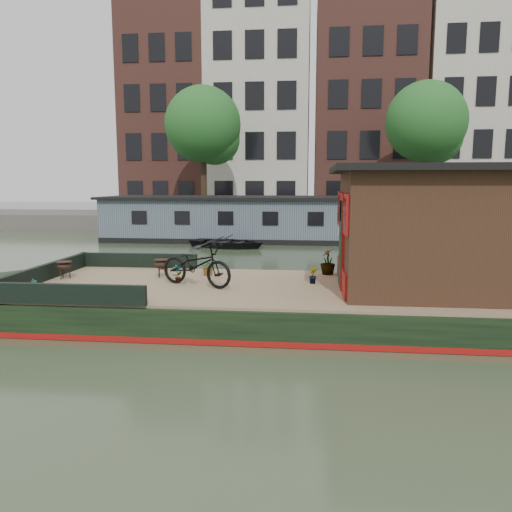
# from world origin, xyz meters

# --- Properties ---
(ground) EXTENTS (120.00, 120.00, 0.00)m
(ground) POSITION_xyz_m (0.00, 0.00, 0.00)
(ground) COLOR #2D3A25
(ground) RESTS_ON ground
(houseboat_hull) EXTENTS (14.01, 4.02, 0.60)m
(houseboat_hull) POSITION_xyz_m (-1.33, 0.00, 0.27)
(houseboat_hull) COLOR black
(houseboat_hull) RESTS_ON ground
(houseboat_deck) EXTENTS (11.80, 3.80, 0.05)m
(houseboat_deck) POSITION_xyz_m (0.00, 0.00, 0.62)
(houseboat_deck) COLOR #A08463
(houseboat_deck) RESTS_ON houseboat_hull
(bow_bulwark) EXTENTS (3.00, 4.00, 0.35)m
(bow_bulwark) POSITION_xyz_m (-5.07, 0.00, 0.82)
(bow_bulwark) COLOR black
(bow_bulwark) RESTS_ON houseboat_deck
(cabin) EXTENTS (4.00, 3.50, 2.42)m
(cabin) POSITION_xyz_m (2.19, 0.00, 1.88)
(cabin) COLOR black
(cabin) RESTS_ON houseboat_deck
(bicycle) EXTENTS (1.77, 1.20, 0.88)m
(bicycle) POSITION_xyz_m (-2.52, -0.17, 1.09)
(bicycle) COLOR black
(bicycle) RESTS_ON houseboat_deck
(potted_plant_a) EXTENTS (0.24, 0.24, 0.39)m
(potted_plant_a) POSITION_xyz_m (-3.00, 0.12, 0.84)
(potted_plant_a) COLOR #96502A
(potted_plant_a) RESTS_ON houseboat_deck
(potted_plant_b) EXTENTS (0.19, 0.22, 0.35)m
(potted_plant_b) POSITION_xyz_m (-0.15, 0.35, 0.82)
(potted_plant_b) COLOR brown
(potted_plant_b) RESTS_ON houseboat_deck
(potted_plant_c) EXTENTS (0.42, 0.38, 0.41)m
(potted_plant_c) POSITION_xyz_m (-2.55, 1.02, 0.86)
(potted_plant_c) COLOR maroon
(potted_plant_c) RESTS_ON houseboat_deck
(potted_plant_d) EXTENTS (0.35, 0.35, 0.61)m
(potted_plant_d) POSITION_xyz_m (0.20, 1.45, 0.95)
(potted_plant_d) COLOR brown
(potted_plant_d) RESTS_ON houseboat_deck
(potted_plant_e) EXTENTS (0.12, 0.16, 0.29)m
(potted_plant_e) POSITION_xyz_m (-5.44, -1.22, 0.79)
(potted_plant_e) COLOR brown
(potted_plant_e) RESTS_ON houseboat_deck
(brazier_front) EXTENTS (0.46, 0.46, 0.41)m
(brazier_front) POSITION_xyz_m (-3.51, 0.68, 0.85)
(brazier_front) COLOR black
(brazier_front) RESTS_ON houseboat_deck
(brazier_rear) EXTENTS (0.38, 0.38, 0.39)m
(brazier_rear) POSITION_xyz_m (-5.60, 0.26, 0.84)
(brazier_rear) COLOR black
(brazier_rear) RESTS_ON houseboat_deck
(bollard_port) EXTENTS (0.19, 0.19, 0.22)m
(bollard_port) POSITION_xyz_m (-3.78, 1.70, 0.76)
(bollard_port) COLOR black
(bollard_port) RESTS_ON houseboat_deck
(bollard_stbd) EXTENTS (0.18, 0.18, 0.20)m
(bollard_stbd) POSITION_xyz_m (-5.60, -1.56, 0.75)
(bollard_stbd) COLOR black
(bollard_stbd) RESTS_ON houseboat_deck
(dinghy) EXTENTS (3.87, 3.24, 0.69)m
(dinghy) POSITION_xyz_m (-3.77, 11.03, 0.34)
(dinghy) COLOR black
(dinghy) RESTS_ON ground
(far_houseboat) EXTENTS (20.40, 4.40, 2.11)m
(far_houseboat) POSITION_xyz_m (0.00, 14.00, 0.97)
(far_houseboat) COLOR slate
(far_houseboat) RESTS_ON ground
(quay) EXTENTS (60.00, 6.00, 0.90)m
(quay) POSITION_xyz_m (0.00, 20.50, 0.45)
(quay) COLOR #47443F
(quay) RESTS_ON ground
(townhouse_row) EXTENTS (27.25, 8.00, 16.50)m
(townhouse_row) POSITION_xyz_m (0.15, 27.50, 7.90)
(townhouse_row) COLOR brown
(townhouse_row) RESTS_ON ground
(tree_left) EXTENTS (4.40, 4.40, 7.40)m
(tree_left) POSITION_xyz_m (-6.36, 19.07, 5.89)
(tree_left) COLOR #332316
(tree_left) RESTS_ON quay
(tree_right) EXTENTS (4.40, 4.40, 7.40)m
(tree_right) POSITION_xyz_m (6.14, 19.07, 5.89)
(tree_right) COLOR #332316
(tree_right) RESTS_ON quay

